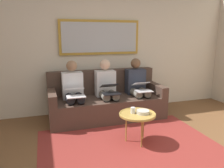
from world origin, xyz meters
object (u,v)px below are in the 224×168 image
(coffee_table, at_px, (137,115))
(bowl, at_px, (143,112))
(person_middle, at_px, (107,87))
(person_right, at_px, (73,90))
(cup, at_px, (133,110))
(laptop_white, at_px, (75,92))
(person_left, at_px, (137,85))
(couch, at_px, (106,101))
(laptop_black, at_px, (110,89))
(laptop_silver, at_px, (142,87))
(framed_mirror, at_px, (100,37))

(coffee_table, xyz_separation_m, bowl, (-0.08, 0.02, 0.04))
(person_middle, distance_m, person_right, 0.64)
(bowl, bearing_deg, person_right, -53.65)
(cup, xyz_separation_m, laptop_white, (0.73, -0.86, 0.12))
(person_left, relative_size, person_middle, 1.00)
(person_middle, xyz_separation_m, person_right, (0.64, 0.00, 0.00))
(couch, height_order, laptop_black, couch)
(bowl, xyz_separation_m, person_middle, (0.22, -1.17, 0.12))
(coffee_table, xyz_separation_m, person_left, (-0.50, -1.15, 0.16))
(coffee_table, bearing_deg, cup, -34.80)
(coffee_table, height_order, laptop_silver, laptop_silver)
(person_middle, bearing_deg, person_left, 180.00)
(couch, xyz_separation_m, coffee_table, (-0.14, 1.22, 0.13))
(person_right, relative_size, laptop_white, 3.39)
(couch, distance_m, framed_mirror, 1.30)
(laptop_silver, relative_size, person_middle, 0.32)
(cup, height_order, laptop_white, laptop_white)
(laptop_white, bearing_deg, person_left, -169.05)
(person_left, bearing_deg, cup, 63.52)
(framed_mirror, xyz_separation_m, laptop_black, (0.00, 0.69, -0.92))
(coffee_table, xyz_separation_m, person_right, (0.78, -1.15, 0.16))
(cup, height_order, person_right, person_right)
(couch, distance_m, bowl, 1.27)
(couch, relative_size, person_middle, 1.93)
(couch, bearing_deg, laptop_black, 90.00)
(person_left, xyz_separation_m, person_middle, (0.64, 0.00, 0.00))
(cup, relative_size, laptop_silver, 0.24)
(laptop_white, bearing_deg, bowl, 133.03)
(person_right, bearing_deg, person_left, 180.00)
(laptop_silver, distance_m, person_right, 1.30)
(coffee_table, height_order, bowl, bowl)
(cup, relative_size, person_middle, 0.08)
(person_right, bearing_deg, cup, 123.26)
(laptop_silver, bearing_deg, person_right, -10.34)
(cup, distance_m, laptop_silver, 1.04)
(bowl, relative_size, person_left, 0.17)
(bowl, relative_size, laptop_white, 0.58)
(couch, height_order, bowl, couch)
(cup, distance_m, person_middle, 1.12)
(couch, height_order, laptop_silver, couch)
(laptop_silver, xyz_separation_m, person_middle, (0.64, -0.23, -0.02))
(coffee_table, bearing_deg, person_middle, -82.83)
(person_left, relative_size, laptop_silver, 3.08)
(framed_mirror, bearing_deg, bowl, 97.73)
(coffee_table, relative_size, laptop_silver, 1.47)
(couch, bearing_deg, framed_mirror, -90.00)
(couch, xyz_separation_m, bowl, (-0.22, 1.24, 0.17))
(laptop_silver, bearing_deg, person_middle, -20.06)
(cup, bearing_deg, laptop_black, -84.32)
(couch, xyz_separation_m, framed_mirror, (0.00, -0.39, 1.24))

